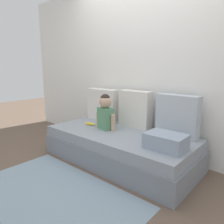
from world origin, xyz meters
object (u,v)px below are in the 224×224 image
banana (90,124)px  folded_blanket (166,141)px  throw_pillow_center (135,109)px  toddler (105,112)px  throw_pillow_right (177,116)px  couch (119,147)px  throw_pillow_left (103,105)px

banana → folded_blanket: (1.24, -0.10, 0.06)m
throw_pillow_center → folded_blanket: 0.86m
folded_blanket → toddler: bearing=173.2°
banana → folded_blanket: size_ratio=0.42×
toddler → throw_pillow_center: bearing=56.1°
throw_pillow_center → folded_blanket: throw_pillow_center is taller
throw_pillow_right → toddler: (-0.85, -0.35, -0.01)m
couch → folded_blanket: (0.71, -0.11, 0.28)m
throw_pillow_right → folded_blanket: 0.50m
couch → throw_pillow_left: throw_pillow_left is taller
couch → toddler: toddler is taller
throw_pillow_left → throw_pillow_right: (1.23, 0.00, 0.01)m
throw_pillow_center → throw_pillow_right: bearing=0.0°
toddler → folded_blanket: 0.96m
couch → throw_pillow_right: throw_pillow_right is taller
couch → toddler: size_ratio=4.17×
throw_pillow_center → throw_pillow_right: size_ratio=1.00×
toddler → folded_blanket: size_ratio=1.19×
banana → throw_pillow_center: bearing=34.3°
throw_pillow_left → banana: size_ratio=3.20×
throw_pillow_center → couch: bearing=-90.0°
throw_pillow_right → toddler: throw_pillow_right is taller
couch → toddler: 0.50m
throw_pillow_center → throw_pillow_right: throw_pillow_center is taller
throw_pillow_center → toddler: 0.42m
folded_blanket → throw_pillow_center: bearing=146.7°
couch → throw_pillow_center: throw_pillow_center is taller
throw_pillow_right → throw_pillow_left: bearing=180.0°
throw_pillow_left → toddler: bearing=-43.1°
throw_pillow_right → folded_blanket: throw_pillow_right is taller
throw_pillow_right → couch: bearing=-150.1°
throw_pillow_right → folded_blanket: bearing=-78.4°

